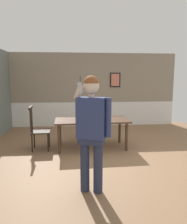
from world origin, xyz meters
TOP-DOWN VIEW (x-y plane):
  - ground_plane at (0.00, 0.00)m, footprint 7.16×7.16m
  - room_back_partition at (0.00, 3.26)m, footprint 5.97×0.17m
  - dining_table at (-0.28, 0.61)m, footprint 1.83×0.94m
  - chair_near_window at (-0.31, 1.44)m, footprint 0.52×0.52m
  - chair_by_doorway at (-1.57, 0.56)m, footprint 0.48×0.48m
  - person_figure at (-0.45, -1.53)m, footprint 0.55×0.35m

SIDE VIEW (x-z plane):
  - ground_plane at x=0.00m, z-range 0.00..0.00m
  - chair_near_window at x=-0.31m, z-range -0.01..0.96m
  - chair_by_doorway at x=-1.57m, z-range -0.04..1.03m
  - dining_table at x=-0.28m, z-range 0.28..1.00m
  - person_figure at x=-0.45m, z-range 0.15..1.92m
  - room_back_partition at x=0.00m, z-range -0.05..2.57m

